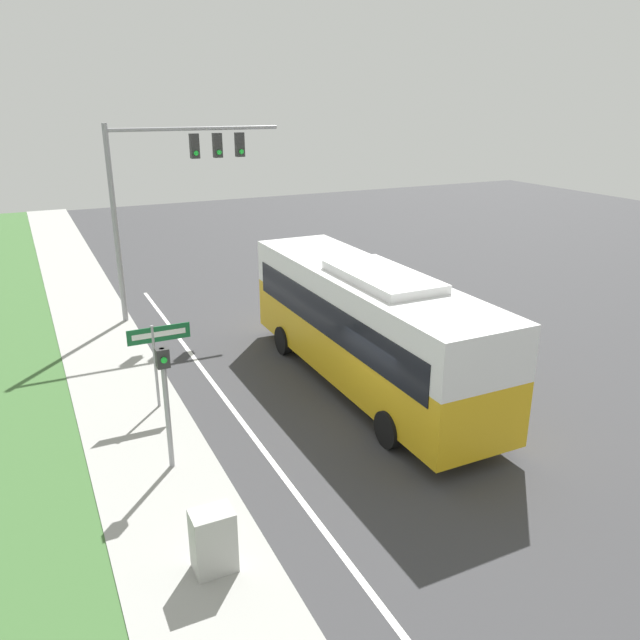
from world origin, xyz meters
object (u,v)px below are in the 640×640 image
object	(u,v)px
signal_gantry	(170,178)
utility_cabinet	(213,541)
bus	(366,321)
street_sign	(158,348)
pedestrian_signal	(165,389)

from	to	relation	value
signal_gantry	utility_cabinet	bearing A→B (deg)	-101.58
bus	street_sign	world-z (taller)	bus
street_sign	signal_gantry	bearing A→B (deg)	72.65
pedestrian_signal	signal_gantry	bearing A→B (deg)	75.11
signal_gantry	utility_cabinet	size ratio (longest dim) A/B	6.09
street_sign	utility_cabinet	xyz separation A→B (m)	(-0.57, -6.86, -1.10)
bus	signal_gantry	size ratio (longest dim) A/B	1.46
signal_gantry	street_sign	world-z (taller)	signal_gantry
pedestrian_signal	utility_cabinet	distance (m)	3.93
utility_cabinet	street_sign	bearing A→B (deg)	85.22
street_sign	bus	bearing A→B (deg)	-10.64
bus	utility_cabinet	distance (m)	8.72
signal_gantry	utility_cabinet	distance (m)	15.61
bus	utility_cabinet	xyz separation A→B (m)	(-6.42, -5.76, -1.33)
signal_gantry	pedestrian_signal	distance (m)	11.76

